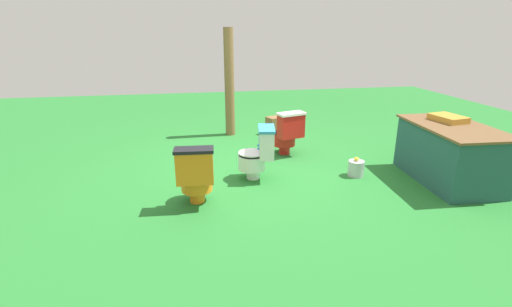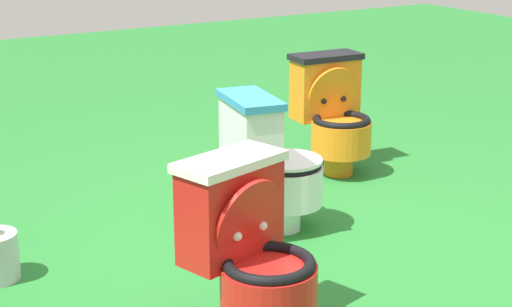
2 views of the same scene
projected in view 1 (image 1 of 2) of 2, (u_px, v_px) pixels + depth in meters
ground at (255, 169)px, 5.40m from camera, size 14.00×14.00×0.00m
toilet_red at (287, 133)px, 5.90m from camera, size 0.59×0.52×0.73m
toilet_white at (258, 153)px, 4.96m from camera, size 0.48×0.55×0.73m
toilet_orange at (196, 175)px, 4.21m from camera, size 0.52×0.45×0.73m
vendor_table at (450, 153)px, 4.88m from camera, size 1.50×0.94×0.85m
wooden_post at (229, 83)px, 6.85m from camera, size 0.18×0.18×1.99m
small_crate at (276, 125)px, 7.15m from camera, size 0.35×0.40×0.34m
lemon_bucket at (356, 168)px, 5.13m from camera, size 0.22×0.22×0.28m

